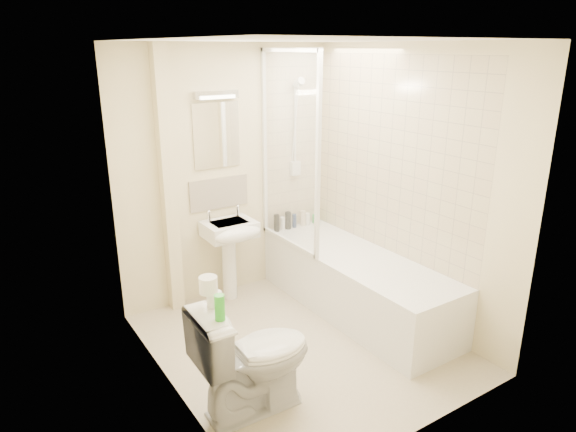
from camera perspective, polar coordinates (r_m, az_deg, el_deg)
floor at (r=4.41m, az=1.48°, el=-14.00°), size 2.50×2.50×0.00m
wall_back at (r=4.94m, az=-6.70°, el=4.65°), size 2.20×0.02×2.40m
wall_left at (r=3.43m, az=-13.66°, el=-1.95°), size 0.02×2.50×2.40m
wall_right at (r=4.60m, az=12.97°, el=3.26°), size 0.02×2.50×2.40m
ceiling at (r=3.73m, az=1.80°, el=18.96°), size 2.20×2.50×0.02m
tile_back at (r=5.26m, az=0.65°, el=8.09°), size 0.70×0.01×1.75m
tile_right at (r=4.68m, az=11.31°, el=6.46°), size 0.01×2.10×1.75m
pipe_boxing at (r=4.65m, az=-13.19°, el=3.43°), size 0.12×0.12×2.40m
splashback at (r=4.93m, az=-7.67°, el=2.54°), size 0.60×0.02×0.30m
mirror at (r=4.81m, az=-7.94°, el=8.84°), size 0.46×0.01×0.60m
strip_light at (r=4.75m, az=-8.01°, el=13.22°), size 0.42×0.07×0.07m
bathtub at (r=4.82m, az=7.55°, el=-7.29°), size 0.70×2.10×0.55m
shower_screen at (r=4.70m, az=0.09°, el=7.19°), size 0.04×0.92×1.80m
shower_fixture at (r=5.20m, az=0.92°, el=9.33°), size 0.10×0.16×0.99m
pedestal_sink at (r=4.86m, az=-6.31°, el=-2.53°), size 0.47×0.45×0.91m
bottle_black_a at (r=5.25m, az=-1.28°, el=-0.78°), size 0.06×0.06×0.18m
bottle_white_a at (r=5.30m, az=-0.59°, el=-0.84°), size 0.05×0.05×0.14m
bottle_black_b at (r=5.33m, az=0.01°, el=-0.50°), size 0.06×0.06×0.18m
bottle_blue at (r=5.37m, az=0.70°, el=-0.53°), size 0.05×0.05×0.14m
bottle_cream at (r=5.43m, az=1.68°, el=-0.23°), size 0.06×0.06×0.16m
bottle_white_b at (r=5.47m, az=2.18°, el=-0.32°), size 0.06×0.06×0.12m
bottle_green at (r=5.53m, az=3.07°, el=-0.31°), size 0.07×0.07×0.09m
toilet at (r=3.53m, az=-3.85°, el=-15.32°), size 0.50×0.82×0.81m
toilet_roll_lower at (r=3.28m, az=-8.18°, el=-9.14°), size 0.10×0.10×0.10m
toilet_roll_upper at (r=3.23m, az=-8.86°, el=-7.56°), size 0.12×0.12×0.11m
green_bottle at (r=3.11m, az=-7.59°, el=-10.05°), size 0.06×0.06×0.16m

